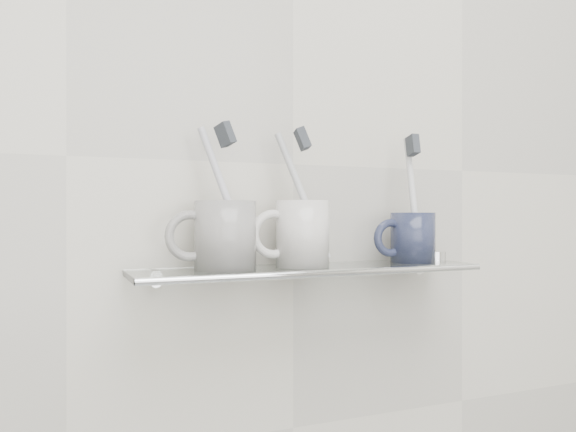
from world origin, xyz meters
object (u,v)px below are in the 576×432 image
mug_left (225,235)px  mug_right (413,237)px  mug_center (302,234)px  shelf_glass (311,270)px

mug_left → mug_right: (0.30, 0.00, -0.01)m
mug_center → mug_right: bearing=-19.2°
shelf_glass → mug_center: bearing=154.2°
shelf_glass → mug_right: mug_right is taller
shelf_glass → mug_center: size_ratio=5.34×
shelf_glass → mug_right: (0.18, 0.00, 0.04)m
mug_left → mug_right: 0.30m
mug_left → mug_right: size_ratio=1.20×
shelf_glass → mug_left: bearing=177.7°
mug_left → shelf_glass: bearing=-16.6°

